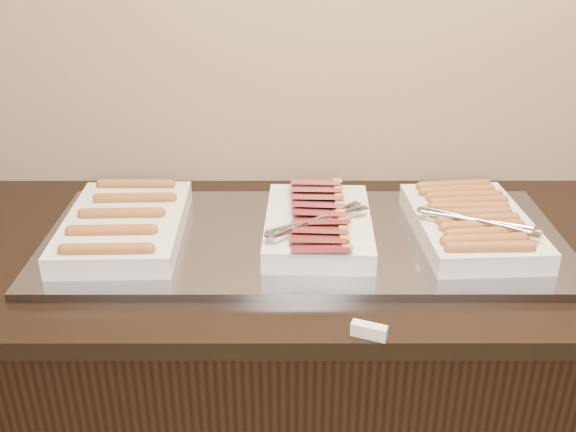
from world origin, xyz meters
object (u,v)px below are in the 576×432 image
(counter, at_px, (307,391))
(dish_center, at_px, (318,223))
(dish_left, at_px, (125,224))
(warming_tray, at_px, (304,239))
(dish_right, at_px, (471,223))

(counter, height_order, dish_center, dish_center)
(counter, distance_m, dish_center, 0.50)
(dish_left, bearing_deg, counter, -1.41)
(warming_tray, relative_size, dish_left, 2.98)
(dish_right, bearing_deg, dish_center, 176.90)
(warming_tray, xyz_separation_m, dish_left, (-0.41, 0.00, 0.04))
(warming_tray, height_order, dish_left, dish_left)
(dish_left, distance_m, dish_right, 0.80)
(counter, bearing_deg, dish_right, -0.53)
(dish_left, distance_m, dish_center, 0.45)
(dish_left, relative_size, dish_right, 1.03)
(counter, relative_size, dish_left, 5.12)
(dish_left, height_order, dish_center, dish_center)
(dish_left, bearing_deg, warming_tray, -1.41)
(counter, relative_size, dish_center, 5.39)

